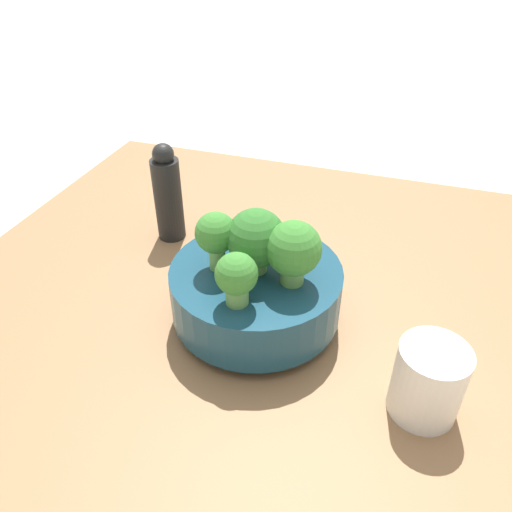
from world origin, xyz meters
The scene contains 9 objects.
ground_plane centered at (0.00, 0.00, 0.00)m, with size 6.00×6.00×0.00m, color beige.
table centered at (0.00, 0.00, 0.02)m, with size 0.85×0.87×0.03m.
bowl centered at (-0.03, -0.01, 0.08)m, with size 0.21×0.21×0.08m.
broccoli_floret_left centered at (-0.10, -0.01, 0.15)m, with size 0.05×0.05×0.06m.
broccoli_floret_center centered at (-0.03, -0.01, 0.16)m, with size 0.07×0.07×0.08m.
broccoli_floret_back centered at (-0.04, 0.03, 0.16)m, with size 0.05×0.05×0.07m.
broccoli_floret_front centered at (-0.04, -0.06, 0.16)m, with size 0.06×0.06×0.08m.
cup centered at (-0.11, -0.22, 0.08)m, with size 0.07×0.07×0.09m.
pepper_mill centered at (0.11, 0.18, 0.11)m, with size 0.04×0.04×0.16m.
Camera 1 is at (-0.48, -0.16, 0.47)m, focal length 35.00 mm.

